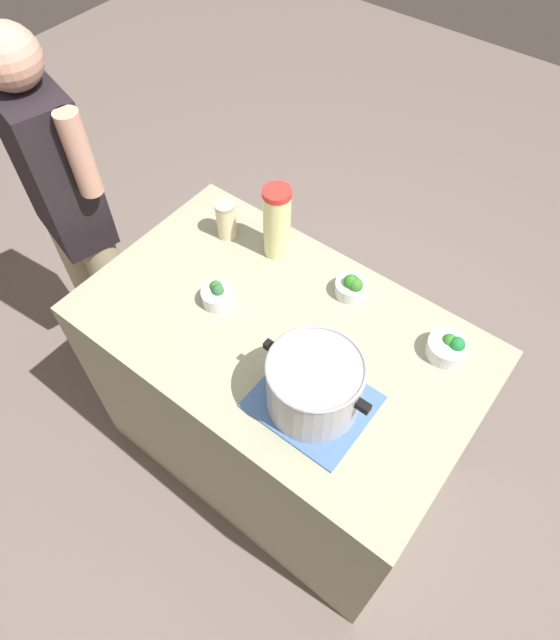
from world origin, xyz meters
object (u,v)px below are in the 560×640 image
at_px(broccoli_bowl_center, 351,286).
at_px(person_cook, 72,214).
at_px(mason_jar, 226,220).
at_px(broccoli_bowl_front, 217,295).
at_px(broccoli_bowl_back, 448,347).
at_px(lemonade_pitcher, 277,222).
at_px(cooking_pot, 314,384).

height_order(broccoli_bowl_center, person_cook, person_cook).
relative_size(mason_jar, broccoli_bowl_front, 1.40).
bearing_deg(broccoli_bowl_center, broccoli_bowl_front, 41.94).
relative_size(mason_jar, broccoli_bowl_back, 1.19).
bearing_deg(broccoli_bowl_center, mason_jar, 4.70).
height_order(lemonade_pitcher, mason_jar, lemonade_pitcher).
distance_m(broccoli_bowl_center, person_cook, 1.13).
xyz_separation_m(mason_jar, broccoli_bowl_center, (-0.51, -0.04, -0.04)).
bearing_deg(mason_jar, person_cook, 24.39).
bearing_deg(cooking_pot, broccoli_bowl_center, -71.33).
bearing_deg(broccoli_bowl_center, broccoli_bowl_back, 176.97).
relative_size(broccoli_bowl_center, person_cook, 0.07).
distance_m(lemonade_pitcher, broccoli_bowl_center, 0.33).
bearing_deg(lemonade_pitcher, cooking_pot, 137.54).
distance_m(lemonade_pitcher, broccoli_bowl_back, 0.69).
relative_size(broccoli_bowl_front, person_cook, 0.06).
height_order(cooking_pot, lemonade_pitcher, lemonade_pitcher).
height_order(mason_jar, person_cook, person_cook).
bearing_deg(cooking_pot, person_cook, -5.10).
bearing_deg(cooking_pot, lemonade_pitcher, -42.46).
bearing_deg(broccoli_bowl_back, cooking_pot, 59.93).
bearing_deg(person_cook, broccoli_bowl_back, -168.96).
height_order(cooking_pot, broccoli_bowl_center, cooking_pot).
relative_size(cooking_pot, broccoli_bowl_front, 3.30).
bearing_deg(lemonade_pitcher, mason_jar, 13.32).
xyz_separation_m(cooking_pot, mason_jar, (0.65, -0.37, -0.03)).
xyz_separation_m(lemonade_pitcher, broccoli_bowl_back, (-0.68, 0.02, -0.11)).
bearing_deg(person_cook, lemonade_pitcher, -158.26).
distance_m(mason_jar, broccoli_bowl_back, 0.88).
bearing_deg(lemonade_pitcher, broccoli_bowl_front, 87.06).
bearing_deg(broccoli_bowl_back, person_cook, 11.04).
height_order(broccoli_bowl_front, broccoli_bowl_back, broccoli_bowl_back).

